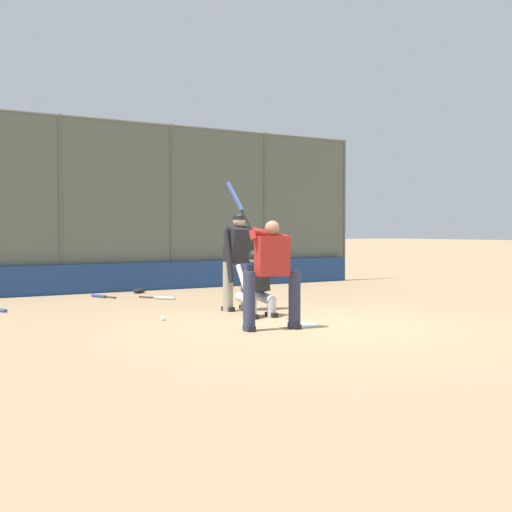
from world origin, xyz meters
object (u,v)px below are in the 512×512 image
batter_at_plate (271,270)px  umpire_home (239,259)px  spare_bat_third_base_side (162,298)px  spare_bat_by_padding (101,296)px  catcher_behind_plate (257,282)px  baseball_loose (163,318)px  fielding_glove_on_dirt (139,291)px

batter_at_plate → umpire_home: (-0.92, -2.39, 0.06)m
batter_at_plate → spare_bat_third_base_side: 5.19m
umpire_home → spare_bat_by_padding: size_ratio=2.14×
catcher_behind_plate → spare_bat_third_base_side: (0.00, -3.67, -0.56)m
spare_bat_by_padding → baseball_loose: (0.58, 4.29, 0.00)m
umpire_home → baseball_loose: 2.06m
umpire_home → baseball_loose: size_ratio=23.71×
spare_bat_by_padding → spare_bat_third_base_side: (-0.95, 1.08, -0.00)m
spare_bat_by_padding → baseball_loose: 4.33m
catcher_behind_plate → fielding_glove_on_dirt: size_ratio=3.57×
batter_at_plate → umpire_home: bearing=-98.3°
spare_bat_third_base_side → baseball_loose: baseball_loose is taller
catcher_behind_plate → umpire_home: umpire_home is taller
catcher_behind_plate → fielding_glove_on_dirt: bearing=-92.6°
catcher_behind_plate → fielding_glove_on_dirt: (-0.20, -5.31, -0.53)m
baseball_loose → spare_bat_third_base_side: bearing=-115.4°
spare_bat_by_padding → catcher_behind_plate: bearing=175.8°
batter_at_plate → fielding_glove_on_dirt: batter_at_plate is taller
spare_bat_by_padding → umpire_home: bearing=-177.9°
umpire_home → fielding_glove_on_dirt: size_ratio=5.50×
batter_at_plate → umpire_home: 2.56m
spare_bat_third_base_side → batter_at_plate: bearing=-40.1°
spare_bat_third_base_side → baseball_loose: (1.52, 3.21, 0.00)m
catcher_behind_plate → baseball_loose: catcher_behind_plate is taller
baseball_loose → catcher_behind_plate: bearing=163.3°
batter_at_plate → catcher_behind_plate: bearing=-102.9°
umpire_home → catcher_behind_plate: bearing=70.8°
fielding_glove_on_dirt → baseball_loose: bearing=70.4°
spare_bat_third_base_side → baseball_loose: size_ratio=10.42×
spare_bat_by_padding → spare_bat_third_base_side: bearing=-154.3°
spare_bat_by_padding → baseball_loose: baseball_loose is taller
batter_at_plate → spare_bat_third_base_side: batter_at_plate is taller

